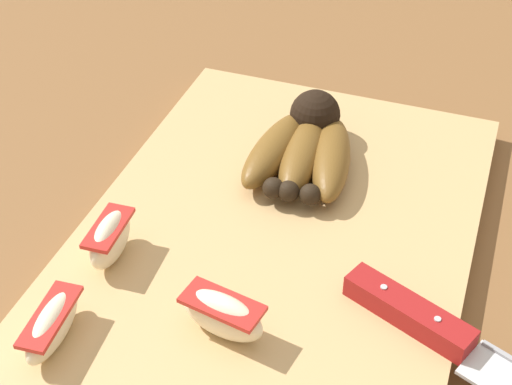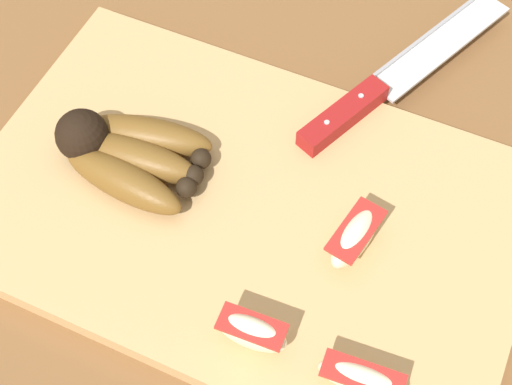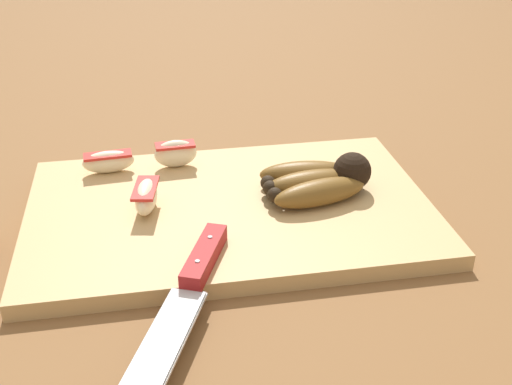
# 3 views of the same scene
# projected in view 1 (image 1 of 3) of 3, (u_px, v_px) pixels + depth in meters

# --- Properties ---
(ground_plane) EXTENTS (6.00, 6.00, 0.00)m
(ground_plane) POSITION_uv_depth(u_px,v_px,m) (253.00, 258.00, 0.63)
(ground_plane) COLOR brown
(cutting_board) EXTENTS (0.48, 0.31, 0.02)m
(cutting_board) POSITION_uv_depth(u_px,v_px,m) (271.00, 250.00, 0.62)
(cutting_board) COLOR tan
(cutting_board) RESTS_ON ground_plane
(banana_bunch) EXTENTS (0.14, 0.10, 0.05)m
(banana_bunch) POSITION_uv_depth(u_px,v_px,m) (305.00, 147.00, 0.69)
(banana_bunch) COLOR black
(banana_bunch) RESTS_ON cutting_board
(chefs_knife) EXTENTS (0.14, 0.27, 0.02)m
(chefs_knife) POSITION_uv_depth(u_px,v_px,m) (468.00, 350.00, 0.52)
(chefs_knife) COLOR silver
(chefs_knife) RESTS_ON cutting_board
(apple_wedge_near) EXTENTS (0.04, 0.07, 0.04)m
(apple_wedge_near) POSITION_uv_depth(u_px,v_px,m) (223.00, 314.00, 0.53)
(apple_wedge_near) COLOR #F4E5C1
(apple_wedge_near) RESTS_ON cutting_board
(apple_wedge_middle) EXTENTS (0.07, 0.03, 0.03)m
(apple_wedge_middle) POSITION_uv_depth(u_px,v_px,m) (52.00, 325.00, 0.53)
(apple_wedge_middle) COLOR #F4E5C1
(apple_wedge_middle) RESTS_ON cutting_board
(apple_wedge_far) EXTENTS (0.06, 0.03, 0.04)m
(apple_wedge_far) POSITION_uv_depth(u_px,v_px,m) (110.00, 239.00, 0.59)
(apple_wedge_far) COLOR #F4E5C1
(apple_wedge_far) RESTS_ON cutting_board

